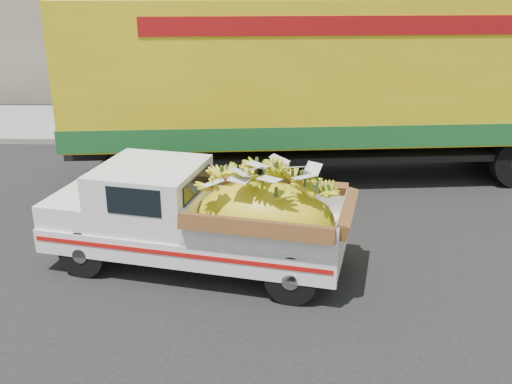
{
  "coord_description": "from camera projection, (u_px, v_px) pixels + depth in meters",
  "views": [
    {
      "loc": [
        0.26,
        -7.68,
        4.19
      ],
      "look_at": [
        0.09,
        0.52,
        1.09
      ],
      "focal_mm": 40.0,
      "sensor_mm": 36.0,
      "label": 1
    }
  ],
  "objects": [
    {
      "name": "ground",
      "position": [
        249.0,
        271.0,
        8.67
      ],
      "size": [
        100.0,
        100.0,
        0.0
      ],
      "primitive_type": "plane",
      "color": "black",
      "rests_on": "ground"
    },
    {
      "name": "curb",
      "position": [
        258.0,
        142.0,
        15.21
      ],
      "size": [
        60.0,
        0.25,
        0.15
      ],
      "primitive_type": "cube",
      "color": "gray",
      "rests_on": "ground"
    },
    {
      "name": "building_left",
      "position": [
        54.0,
        24.0,
        21.99
      ],
      "size": [
        18.0,
        6.0,
        5.0
      ],
      "primitive_type": "cube",
      "color": "gray",
      "rests_on": "ground"
    },
    {
      "name": "semi_trailer",
      "position": [
        349.0,
        81.0,
        12.16
      ],
      "size": [
        12.04,
        3.56,
        3.8
      ],
      "rotation": [
        0.0,
        0.0,
        0.09
      ],
      "color": "black",
      "rests_on": "ground"
    },
    {
      "name": "pickup_truck",
      "position": [
        217.0,
        218.0,
        8.47
      ],
      "size": [
        4.72,
        2.59,
        1.57
      ],
      "rotation": [
        0.0,
        0.0,
        -0.23
      ],
      "color": "black",
      "rests_on": "ground"
    },
    {
      "name": "sidewalk",
      "position": [
        259.0,
        123.0,
        17.18
      ],
      "size": [
        60.0,
        4.0,
        0.14
      ],
      "primitive_type": "cube",
      "color": "gray",
      "rests_on": "ground"
    }
  ]
}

